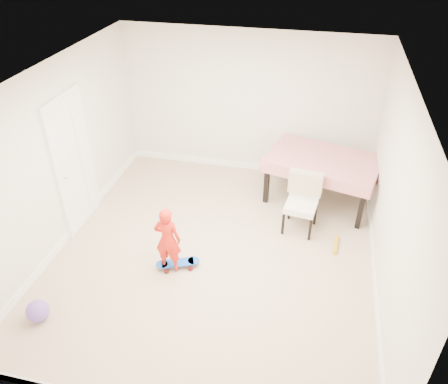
% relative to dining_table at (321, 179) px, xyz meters
% --- Properties ---
extents(ground, '(5.00, 5.00, 0.00)m').
position_rel_dining_table_xyz_m(ground, '(-1.41, -1.71, -0.42)').
color(ground, tan).
rests_on(ground, ground).
extents(ceiling, '(4.50, 5.00, 0.04)m').
position_rel_dining_table_xyz_m(ceiling, '(-1.41, -1.71, 2.16)').
color(ceiling, white).
rests_on(ceiling, wall_back).
extents(wall_back, '(4.50, 0.04, 2.60)m').
position_rel_dining_table_xyz_m(wall_back, '(-1.41, 0.77, 0.88)').
color(wall_back, silver).
rests_on(wall_back, ground).
extents(wall_front, '(4.50, 0.04, 2.60)m').
position_rel_dining_table_xyz_m(wall_front, '(-1.41, -4.19, 0.88)').
color(wall_front, silver).
rests_on(wall_front, ground).
extents(wall_left, '(0.04, 5.00, 2.60)m').
position_rel_dining_table_xyz_m(wall_left, '(-3.64, -1.71, 0.88)').
color(wall_left, silver).
rests_on(wall_left, ground).
extents(wall_right, '(0.04, 5.00, 2.60)m').
position_rel_dining_table_xyz_m(wall_right, '(0.82, -1.71, 0.88)').
color(wall_right, silver).
rests_on(wall_right, ground).
extents(door, '(0.11, 0.94, 2.11)m').
position_rel_dining_table_xyz_m(door, '(-3.63, -1.41, 0.61)').
color(door, white).
rests_on(door, ground).
extents(baseboard_back, '(4.50, 0.02, 0.12)m').
position_rel_dining_table_xyz_m(baseboard_back, '(-1.41, 0.78, -0.36)').
color(baseboard_back, white).
rests_on(baseboard_back, ground).
extents(baseboard_left, '(0.02, 5.00, 0.12)m').
position_rel_dining_table_xyz_m(baseboard_left, '(-3.65, -1.71, -0.36)').
color(baseboard_left, white).
rests_on(baseboard_left, ground).
extents(baseboard_right, '(0.02, 5.00, 0.12)m').
position_rel_dining_table_xyz_m(baseboard_right, '(0.83, -1.71, -0.36)').
color(baseboard_right, white).
rests_on(baseboard_right, ground).
extents(dining_table, '(1.98, 1.50, 0.83)m').
position_rel_dining_table_xyz_m(dining_table, '(0.00, 0.00, 0.00)').
color(dining_table, '#AF0918').
rests_on(dining_table, ground).
extents(dining_chair, '(0.59, 0.66, 0.94)m').
position_rel_dining_table_xyz_m(dining_chair, '(-0.25, -0.87, 0.05)').
color(dining_chair, white).
rests_on(dining_chair, ground).
extents(skateboard, '(0.65, 0.44, 0.09)m').
position_rel_dining_table_xyz_m(skateboard, '(-1.83, -2.12, -0.37)').
color(skateboard, blue).
rests_on(skateboard, ground).
extents(child, '(0.37, 0.24, 0.99)m').
position_rel_dining_table_xyz_m(child, '(-1.92, -2.18, 0.08)').
color(child, red).
rests_on(child, ground).
extents(balloon, '(0.28, 0.28, 0.28)m').
position_rel_dining_table_xyz_m(balloon, '(-3.20, -3.38, -0.28)').
color(balloon, '#704CB7').
rests_on(balloon, ground).
extents(foam_toy, '(0.10, 0.40, 0.06)m').
position_rel_dining_table_xyz_m(foam_toy, '(0.33, -1.17, -0.39)').
color(foam_toy, gold).
rests_on(foam_toy, ground).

